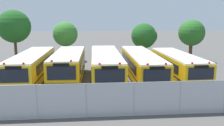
% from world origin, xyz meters
% --- Properties ---
extents(ground_plane, '(160.00, 160.00, 0.00)m').
position_xyz_m(ground_plane, '(0.00, 0.00, 0.00)').
color(ground_plane, '#514F4C').
extents(school_bus_0, '(2.54, 10.35, 2.69)m').
position_xyz_m(school_bus_0, '(-6.67, 0.05, 1.42)').
color(school_bus_0, yellow).
rests_on(school_bus_0, ground_plane).
extents(school_bus_1, '(2.73, 9.52, 2.77)m').
position_xyz_m(school_bus_1, '(-3.43, -0.01, 1.45)').
color(school_bus_1, '#EAA80C').
rests_on(school_bus_1, ground_plane).
extents(school_bus_2, '(2.66, 11.29, 2.74)m').
position_xyz_m(school_bus_2, '(-0.06, -0.23, 1.44)').
color(school_bus_2, yellow).
rests_on(school_bus_2, ground_plane).
extents(school_bus_3, '(2.56, 11.56, 2.60)m').
position_xyz_m(school_bus_3, '(3.32, 0.15, 1.37)').
color(school_bus_3, '#EAA80C').
rests_on(school_bus_3, ground_plane).
extents(school_bus_4, '(2.60, 9.78, 2.52)m').
position_xyz_m(school_bus_4, '(6.68, -0.23, 1.33)').
color(school_bus_4, yellow).
rests_on(school_bus_4, ground_plane).
extents(tree_0, '(4.02, 4.02, 6.66)m').
position_xyz_m(tree_0, '(-10.71, 8.84, 4.64)').
color(tree_0, '#4C3823').
rests_on(tree_0, ground_plane).
extents(tree_1, '(3.25, 3.25, 5.20)m').
position_xyz_m(tree_1, '(-4.70, 10.47, 3.56)').
color(tree_1, '#4C3823').
rests_on(tree_1, ground_plane).
extents(tree_2, '(3.31, 3.29, 5.00)m').
position_xyz_m(tree_2, '(5.65, 9.16, 3.34)').
color(tree_2, '#4C3823').
rests_on(tree_2, ground_plane).
extents(tree_3, '(3.40, 3.40, 5.47)m').
position_xyz_m(tree_3, '(11.81, 8.66, 3.74)').
color(tree_3, '#4C3823').
rests_on(tree_3, ground_plane).
extents(chainlink_fence, '(19.58, 0.07, 2.07)m').
position_xyz_m(chainlink_fence, '(-0.27, -8.38, 1.07)').
color(chainlink_fence, '#9EA0A3').
rests_on(chainlink_fence, ground_plane).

